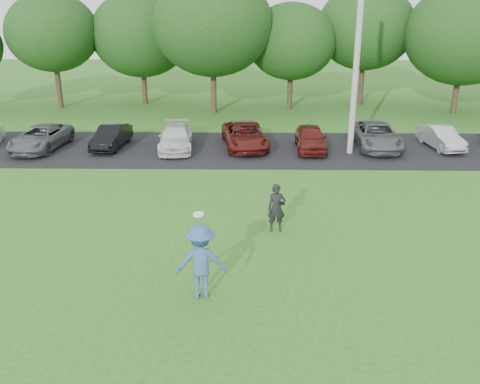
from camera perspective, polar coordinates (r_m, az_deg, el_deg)
The scene contains 7 objects.
ground at distance 14.79m, azimuth -0.23°, elevation -9.55°, with size 100.00×100.00×0.00m, color #32641C.
parking_lot at distance 26.83m, azimuth 0.34°, elevation 4.61°, with size 32.00×6.50×0.03m, color black.
utility_pole at distance 25.79m, azimuth 12.36°, elevation 13.98°, with size 0.28×0.28×9.27m, color #A5A6A0.
frisbee_player at distance 13.73m, azimuth -4.22°, elevation -7.38°, with size 1.38×0.89×2.39m.
camera_bystander at distance 17.47m, azimuth 3.92°, elevation -1.71°, with size 0.61×0.45×1.61m.
parked_cars at distance 26.73m, azimuth 1.87°, elevation 5.86°, with size 28.47×5.05×1.23m.
tree_row at distance 35.65m, azimuth 3.08°, elevation 16.58°, with size 42.39×9.85×8.64m.
Camera 1 is at (0.28, -12.78, 7.45)m, focal length 40.00 mm.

